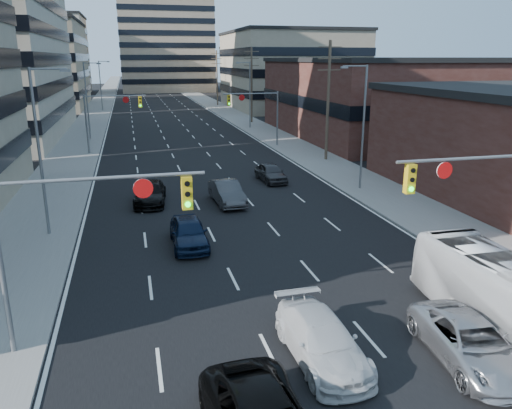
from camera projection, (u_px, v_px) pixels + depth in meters
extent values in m
cube|color=black|center=(150.00, 95.00, 132.35)|extent=(18.00, 300.00, 0.02)
cube|color=slate|center=(105.00, 96.00, 129.63)|extent=(5.00, 300.00, 0.15)
cube|color=slate|center=(193.00, 94.00, 135.03)|extent=(5.00, 300.00, 0.15)
cube|color=gray|center=(29.00, 66.00, 96.55)|extent=(20.00, 30.00, 16.00)
cube|color=#472119|center=(373.00, 99.00, 62.28)|extent=(20.00, 30.00, 9.00)
cube|color=gray|center=(289.00, 71.00, 97.17)|extent=(22.00, 28.00, 14.00)
cube|color=#ADA089|center=(39.00, 56.00, 132.27)|extent=(24.00, 24.00, 20.00)
cube|color=gray|center=(266.00, 71.00, 138.17)|extent=(22.00, 22.00, 12.00)
cylinder|color=slate|center=(2.00, 271.00, 15.65)|extent=(0.18, 0.18, 6.00)
cylinder|color=slate|center=(102.00, 178.00, 15.62)|extent=(6.50, 0.12, 0.12)
cube|color=gold|center=(187.00, 193.00, 16.43)|extent=(0.35, 0.28, 1.10)
cylinder|color=black|center=(187.00, 184.00, 16.18)|extent=(0.18, 0.06, 0.18)
cylinder|color=black|center=(188.00, 194.00, 16.28)|extent=(0.18, 0.06, 0.18)
cylinder|color=#0CE526|center=(188.00, 204.00, 16.38)|extent=(0.18, 0.06, 0.18)
cylinder|color=white|center=(143.00, 188.00, 16.00)|extent=(0.64, 0.06, 0.64)
cylinder|color=slate|center=(474.00, 158.00, 18.79)|extent=(6.50, 0.12, 0.12)
cube|color=gold|center=(410.00, 179.00, 18.35)|extent=(0.35, 0.28, 1.10)
cylinder|color=black|center=(413.00, 170.00, 18.10)|extent=(0.18, 0.06, 0.18)
cylinder|color=black|center=(412.00, 180.00, 18.20)|extent=(0.18, 0.06, 0.18)
cylinder|color=#0CE526|center=(411.00, 189.00, 18.30)|extent=(0.18, 0.06, 0.18)
cylinder|color=white|center=(445.00, 170.00, 18.58)|extent=(0.64, 0.06, 0.64)
cylinder|color=slate|center=(87.00, 125.00, 50.07)|extent=(0.18, 0.18, 6.00)
cylinder|color=slate|center=(115.00, 96.00, 49.99)|extent=(6.00, 0.12, 0.12)
cube|color=gold|center=(140.00, 102.00, 50.73)|extent=(0.35, 0.28, 1.10)
cylinder|color=black|center=(140.00, 99.00, 50.49)|extent=(0.18, 0.06, 0.18)
cylinder|color=black|center=(140.00, 102.00, 50.59)|extent=(0.18, 0.06, 0.18)
cylinder|color=#0CE526|center=(140.00, 106.00, 50.68)|extent=(0.18, 0.06, 0.18)
cylinder|color=white|center=(126.00, 100.00, 50.31)|extent=(0.64, 0.06, 0.64)
cylinder|color=slate|center=(277.00, 119.00, 54.77)|extent=(0.18, 0.18, 6.00)
cylinder|color=slate|center=(251.00, 94.00, 53.27)|extent=(6.00, 0.12, 0.12)
cube|color=gold|center=(229.00, 100.00, 52.89)|extent=(0.35, 0.28, 1.10)
cylinder|color=black|center=(229.00, 97.00, 52.65)|extent=(0.18, 0.06, 0.18)
cylinder|color=black|center=(229.00, 100.00, 52.74)|extent=(0.18, 0.06, 0.18)
cylinder|color=#0CE526|center=(229.00, 104.00, 52.84)|extent=(0.18, 0.06, 0.18)
cylinder|color=white|center=(242.00, 98.00, 53.12)|extent=(0.64, 0.06, 0.64)
cylinder|color=#4C3D2D|center=(328.00, 102.00, 46.20)|extent=(0.28, 0.28, 11.00)
cube|color=#4C3D2D|center=(330.00, 47.00, 44.82)|extent=(2.20, 0.10, 0.10)
cube|color=#4C3D2D|center=(330.00, 59.00, 45.11)|extent=(2.20, 0.10, 0.10)
cube|color=#4C3D2D|center=(329.00, 70.00, 45.39)|extent=(2.20, 0.10, 0.10)
cylinder|color=#4C3D2D|center=(252.00, 86.00, 74.12)|extent=(0.28, 0.28, 11.00)
cube|color=#4C3D2D|center=(252.00, 51.00, 72.74)|extent=(2.20, 0.10, 0.10)
cube|color=#4C3D2D|center=(252.00, 58.00, 73.02)|extent=(2.20, 0.10, 0.10)
cube|color=#4C3D2D|center=(252.00, 66.00, 73.30)|extent=(2.20, 0.10, 0.10)
cylinder|color=#4C3D2D|center=(217.00, 78.00, 102.03)|extent=(0.28, 0.28, 11.00)
cube|color=#4C3D2D|center=(216.00, 53.00, 100.65)|extent=(2.20, 0.10, 0.10)
cube|color=#4C3D2D|center=(217.00, 58.00, 100.93)|extent=(2.20, 0.10, 0.10)
cube|color=#4C3D2D|center=(217.00, 64.00, 101.21)|extent=(2.20, 0.10, 0.10)
cylinder|color=slate|center=(40.00, 155.00, 26.27)|extent=(0.16, 0.16, 9.00)
cylinder|color=slate|center=(48.00, 69.00, 25.25)|extent=(1.80, 0.10, 0.10)
cube|color=slate|center=(65.00, 70.00, 25.46)|extent=(0.50, 0.22, 0.14)
cylinder|color=slate|center=(87.00, 102.00, 58.84)|extent=(0.16, 0.16, 9.00)
cylinder|color=slate|center=(92.00, 63.00, 57.81)|extent=(1.80, 0.10, 0.10)
cube|color=slate|center=(99.00, 64.00, 58.02)|extent=(0.50, 0.22, 0.14)
cylinder|color=slate|center=(101.00, 86.00, 91.40)|extent=(0.16, 0.16, 9.00)
cylinder|color=slate|center=(104.00, 61.00, 90.37)|extent=(1.80, 0.10, 0.10)
cube|color=slate|center=(108.00, 62.00, 90.58)|extent=(0.50, 0.22, 0.14)
cylinder|color=slate|center=(363.00, 129.00, 35.85)|extent=(0.16, 0.16, 9.00)
cylinder|color=slate|center=(355.00, 66.00, 34.40)|extent=(1.80, 0.10, 0.10)
cube|color=slate|center=(344.00, 67.00, 34.24)|extent=(0.50, 0.22, 0.14)
cylinder|color=slate|center=(250.00, 96.00, 68.42)|extent=(0.16, 0.16, 9.00)
cylinder|color=slate|center=(243.00, 62.00, 66.97)|extent=(1.80, 0.10, 0.10)
cube|color=slate|center=(237.00, 63.00, 66.80)|extent=(0.50, 0.22, 0.14)
imported|color=silver|center=(321.00, 339.00, 16.05)|extent=(2.12, 4.96, 1.42)
imported|color=#A6A6AA|center=(471.00, 342.00, 15.92)|extent=(2.81, 5.24, 1.40)
imported|color=black|center=(189.00, 232.00, 25.82)|extent=(1.83, 4.47, 1.52)
imported|color=#373739|center=(227.00, 193.00, 33.39)|extent=(1.92, 4.76, 1.54)
imported|color=black|center=(150.00, 193.00, 33.52)|extent=(2.51, 5.09, 1.42)
imported|color=#313033|center=(271.00, 173.00, 39.48)|extent=(1.94, 4.33, 1.45)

